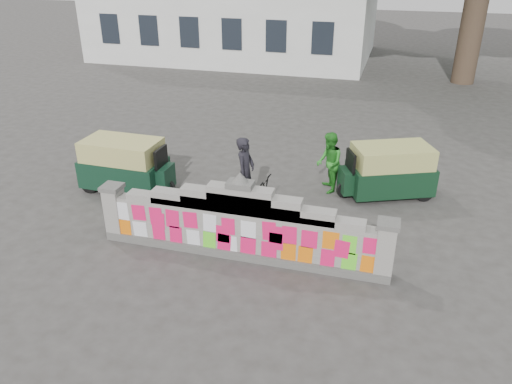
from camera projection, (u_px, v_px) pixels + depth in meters
ground at (241, 256)px, 10.98m from camera, size 100.00×100.00×0.00m
parapet_wall at (241, 226)px, 10.64m from camera, size 6.48×0.44×2.01m
cyclist_bike at (246, 195)px, 12.50m from camera, size 2.07×0.88×1.06m
cyclist_rider at (245, 181)px, 12.34m from camera, size 0.49×0.69×1.79m
pedestrian at (329, 163)px, 13.55m from camera, size 0.86×0.98×1.68m
rickshaw_left at (126, 164)px, 13.68m from camera, size 2.63×1.26×1.45m
rickshaw_right at (388, 170)px, 13.37m from camera, size 2.61×1.96×1.41m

